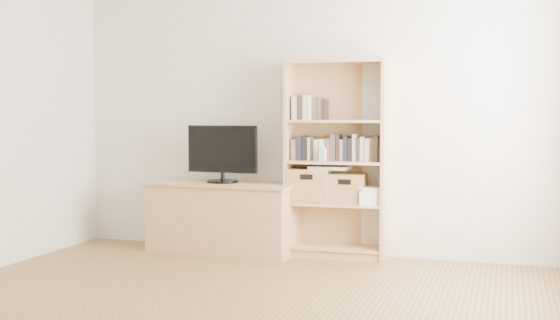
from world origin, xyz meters
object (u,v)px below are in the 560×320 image
at_px(bookshelf, 336,159).
at_px(basket_right, 347,188).
at_px(basket_left, 309,185).
at_px(tv_stand, 223,219).
at_px(laptop, 330,168).
at_px(television, 222,154).
at_px(baby_monitor, 323,155).

xyz_separation_m(bookshelf, basket_right, (0.11, 0.00, -0.26)).
relative_size(basket_left, basket_right, 1.14).
xyz_separation_m(tv_stand, basket_right, (1.14, 0.10, 0.31)).
bearing_deg(laptop, television, -171.79).
distance_m(tv_stand, laptop, 1.10).
distance_m(television, basket_left, 0.85).
relative_size(bookshelf, baby_monitor, 15.90).
height_order(basket_left, basket_right, basket_left).
distance_m(bookshelf, basket_left, 0.34).
xyz_separation_m(baby_monitor, laptop, (0.04, 0.09, -0.12)).
height_order(tv_stand, television, television).
bearing_deg(laptop, basket_left, -174.42).
height_order(tv_stand, basket_right, basket_right).
bearing_deg(television, basket_right, 6.17).
height_order(bookshelf, basket_left, bookshelf).
xyz_separation_m(television, baby_monitor, (0.94, -0.01, 0.01)).
bearing_deg(laptop, baby_monitor, -111.93).
distance_m(television, baby_monitor, 0.94).
distance_m(tv_stand, baby_monitor, 1.12).
height_order(baby_monitor, basket_left, baby_monitor).
bearing_deg(basket_right, laptop, -177.52).
height_order(bookshelf, baby_monitor, bookshelf).
bearing_deg(tv_stand, basket_left, 8.44).
height_order(tv_stand, laptop, laptop).
bearing_deg(basket_left, basket_right, -2.30).
xyz_separation_m(tv_stand, bookshelf, (1.03, 0.10, 0.57)).
distance_m(bookshelf, laptop, 0.09).
bearing_deg(basket_right, television, -177.07).
relative_size(television, basket_left, 1.86).
bearing_deg(bookshelf, tv_stand, -177.98).
xyz_separation_m(bookshelf, baby_monitor, (-0.09, -0.10, 0.04)).
distance_m(tv_stand, basket_left, 0.87).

